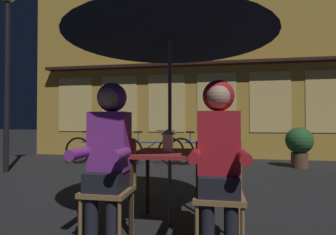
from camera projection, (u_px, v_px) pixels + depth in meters
ground_plane at (170, 225)px, 2.68m from camera, size 60.00×60.00×0.00m
cafe_table at (170, 162)px, 2.69m from camera, size 0.72×0.72×0.74m
patio_umbrella at (170, 22)px, 2.71m from camera, size 2.10×2.10×2.31m
lantern at (168, 140)px, 2.63m from camera, size 0.11×0.11×0.23m
chair_left at (111, 183)px, 2.40m from camera, size 0.40×0.40×0.87m
chair_right at (219, 187)px, 2.24m from camera, size 0.40×0.40×0.87m
person_left_hooded at (109, 144)px, 2.35m from camera, size 0.45×0.56×1.40m
person_right_hooded at (219, 145)px, 2.19m from camera, size 0.45×0.56×1.40m
shopfront_building at (192, 55)px, 8.08m from camera, size 10.00×0.93×6.20m
street_lamp at (7, 42)px, 5.56m from camera, size 0.32×0.32×3.88m
bicycle_nearest at (98, 150)px, 6.64m from camera, size 1.68×0.21×0.84m
bicycle_second at (150, 150)px, 6.49m from camera, size 1.66×0.37×0.84m
bicycle_third at (202, 151)px, 6.30m from camera, size 1.66×0.35×0.84m
potted_plant at (299, 144)px, 6.04m from camera, size 0.60×0.60×0.92m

